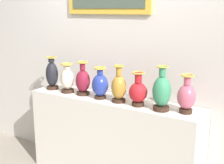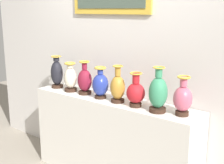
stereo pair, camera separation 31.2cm
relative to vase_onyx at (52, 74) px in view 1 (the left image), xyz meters
The scene contains 10 objects.
display_shelf 1.05m from the vase_onyx, ahead, with size 1.96×0.42×0.95m, color silver.
back_wall 0.89m from the vase_onyx, 20.05° to the left, with size 4.60×0.14×2.61m.
vase_onyx is the anchor object (origin of this frame).
vase_ivory 0.25m from the vase_onyx, ahead, with size 0.15×0.15×0.34m.
vase_burgundy 0.46m from the vase_onyx, ahead, with size 0.16×0.16×0.37m.
vase_cobalt 0.71m from the vase_onyx, ahead, with size 0.18×0.18×0.34m.
vase_ochre 0.94m from the vase_onyx, ahead, with size 0.15×0.15×0.38m.
vase_crimson 1.17m from the vase_onyx, ahead, with size 0.18×0.18×0.34m.
vase_jade 1.41m from the vase_onyx, ahead, with size 0.17×0.17×0.42m.
vase_rose 1.63m from the vase_onyx, ahead, with size 0.17×0.17×0.36m.
Camera 1 is at (1.67, -2.62, 1.87)m, focal length 48.98 mm.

